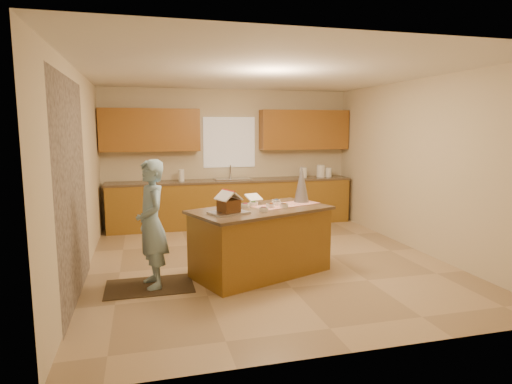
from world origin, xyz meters
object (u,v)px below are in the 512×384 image
boy (152,224)px  tinsel_tree (302,184)px  gingerbread_house (229,204)px  island_base (261,243)px

boy → tinsel_tree: bearing=90.1°
boy → gingerbread_house: 0.96m
tinsel_tree → gingerbread_house: 1.30m
boy → gingerbread_house: size_ratio=4.47×
tinsel_tree → boy: 2.17m
tinsel_tree → island_base: bearing=-155.0°
boy → gingerbread_house: (0.93, -0.11, 0.22)m
tinsel_tree → boy: boy is taller
island_base → boy: 1.46m
island_base → tinsel_tree: tinsel_tree is taller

